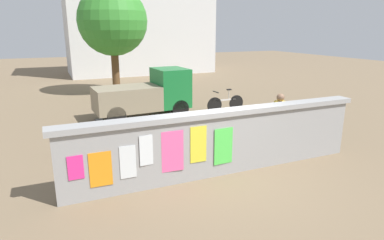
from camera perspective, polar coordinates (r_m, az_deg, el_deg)
The scene contains 9 objects.
ground at distance 15.29m, azimuth -9.42°, elevation 2.51°, with size 60.00×60.00×0.00m, color #7A664C.
poster_wall at distance 7.83m, azimuth 5.09°, elevation -3.66°, with size 7.57×0.42×1.55m.
auto_rickshaw_truck at distance 13.02m, azimuth -7.72°, elevation 4.39°, with size 3.68×1.69×1.85m.
motorcycle at distance 10.27m, azimuth 4.68°, elevation -0.99°, with size 1.88×0.65×0.87m.
bicycle_near at distance 9.59m, azimuth -16.30°, elevation -3.39°, with size 1.65×0.63×0.95m.
bicycle_far at distance 13.88m, azimuth 5.77°, elevation 2.87°, with size 1.71×0.44×0.95m.
person_walking at distance 9.66m, azimuth 14.73°, elevation 0.71°, with size 0.46×0.46×1.62m.
tree_roadside at distance 18.11m, azimuth -13.46°, elevation 16.16°, with size 3.53×3.53×5.51m.
building_background at distance 27.02m, azimuth -9.00°, elevation 16.33°, with size 11.11×5.07×7.75m.
Camera 1 is at (-3.60, -6.48, 3.34)m, focal length 31.09 mm.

